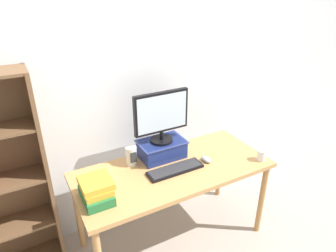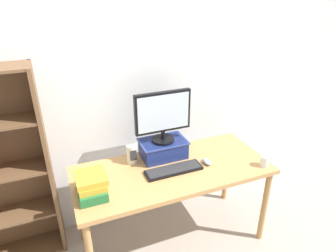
# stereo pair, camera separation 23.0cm
# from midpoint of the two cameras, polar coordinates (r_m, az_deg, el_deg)

# --- Properties ---
(ground_plane) EXTENTS (12.00, 12.00, 0.00)m
(ground_plane) POSITION_cam_midpoint_polar(r_m,az_deg,el_deg) (2.89, -1.54, -20.45)
(ground_plane) COLOR #9E9389
(back_wall) EXTENTS (7.00, 0.08, 2.60)m
(back_wall) POSITION_cam_midpoint_polar(r_m,az_deg,el_deg) (2.60, -7.24, 7.98)
(back_wall) COLOR silver
(back_wall) RESTS_ON ground_plane
(desk) EXTENTS (1.56, 0.70, 0.75)m
(desk) POSITION_cam_midpoint_polar(r_m,az_deg,el_deg) (2.45, -1.73, -9.55)
(desk) COLOR #B7844C
(desk) RESTS_ON ground_plane
(riser_box) EXTENTS (0.39, 0.26, 0.15)m
(riser_box) POSITION_cam_midpoint_polar(r_m,az_deg,el_deg) (2.51, -3.93, -4.36)
(riser_box) COLOR navy
(riser_box) RESTS_ON desk
(computer_monitor) EXTENTS (0.46, 0.18, 0.43)m
(computer_monitor) POSITION_cam_midpoint_polar(r_m,az_deg,el_deg) (2.37, -4.13, 1.96)
(computer_monitor) COLOR black
(computer_monitor) RESTS_ON riser_box
(keyboard) EXTENTS (0.45, 0.14, 0.02)m
(keyboard) POSITION_cam_midpoint_polar(r_m,az_deg,el_deg) (2.37, -1.41, -8.37)
(keyboard) COLOR black
(keyboard) RESTS_ON desk
(computer_mouse) EXTENTS (0.06, 0.10, 0.04)m
(computer_mouse) POSITION_cam_midpoint_polar(r_m,az_deg,el_deg) (2.49, 4.67, -6.42)
(computer_mouse) COLOR #99999E
(computer_mouse) RESTS_ON desk
(book_stack) EXTENTS (0.20, 0.27, 0.16)m
(book_stack) POSITION_cam_midpoint_polar(r_m,az_deg,el_deg) (2.14, -16.59, -11.76)
(book_stack) COLOR #236B38
(book_stack) RESTS_ON desk
(coffee_mug) EXTENTS (0.10, 0.07, 0.09)m
(coffee_mug) POSITION_cam_midpoint_polar(r_m,az_deg,el_deg) (2.57, 15.01, -5.46)
(coffee_mug) COLOR white
(coffee_mug) RESTS_ON desk
(desk_speaker) EXTENTS (0.09, 0.09, 0.16)m
(desk_speaker) POSITION_cam_midpoint_polar(r_m,az_deg,el_deg) (2.44, -9.69, -5.69)
(desk_speaker) COLOR silver
(desk_speaker) RESTS_ON desk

